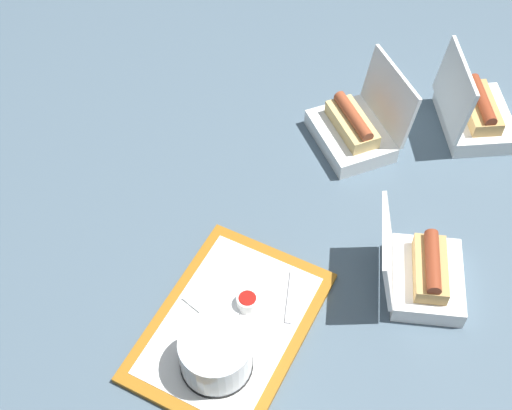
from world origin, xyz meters
name	(u,v)px	position (x,y,z in m)	size (l,w,h in m)	color
ground_plane	(280,225)	(0.00, 0.00, 0.00)	(3.20, 3.20, 0.00)	#4C6070
food_tray	(230,326)	(0.25, 0.02, 0.01)	(0.37, 0.26, 0.01)	#A56619
cake_container	(216,354)	(0.33, 0.04, 0.05)	(0.13, 0.13, 0.08)	black
ketchup_cup	(247,301)	(0.20, 0.03, 0.03)	(0.04, 0.04, 0.02)	white
napkin_stack	(220,297)	(0.21, -0.02, 0.02)	(0.10, 0.10, 0.00)	white
plastic_fork	(291,297)	(0.15, 0.10, 0.02)	(0.11, 0.01, 0.01)	white
clamshell_hotdog_center	(474,113)	(-0.45, 0.25, 0.04)	(0.24, 0.23, 0.18)	white
clamshell_hotdog_right	(356,128)	(-0.28, 0.04, 0.04)	(0.24, 0.24, 0.18)	white
clamshell_hotdog_corner	(422,274)	(0.01, 0.29, 0.04)	(0.22, 0.22, 0.17)	white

